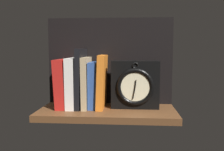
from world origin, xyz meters
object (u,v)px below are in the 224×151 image
object	(u,v)px
book_tan_shortstories	(87,82)
book_blue_modern	(94,85)
book_black_skeptic	(81,78)
book_red_requiem	(63,83)
framed_clock	(135,85)
book_white_catcher	(73,83)
book_orange_pandolfini	(102,81)

from	to	relation	value
book_tan_shortstories	book_blue_modern	distance (cm)	3.14
book_black_skeptic	book_red_requiem	bearing A→B (deg)	180.00
book_black_skeptic	framed_clock	world-z (taller)	book_black_skeptic
book_white_catcher	framed_clock	distance (cm)	25.06
book_white_catcher	book_tan_shortstories	bearing A→B (deg)	0.00
book_tan_shortstories	book_blue_modern	world-z (taller)	book_tan_shortstories
book_white_catcher	book_orange_pandolfini	xyz separation A→B (cm)	(11.73, 0.00, 0.58)
book_black_skeptic	book_white_catcher	bearing A→B (deg)	180.00
book_white_catcher	book_orange_pandolfini	world-z (taller)	book_orange_pandolfini
book_black_skeptic	book_tan_shortstories	world-z (taller)	book_black_skeptic
book_blue_modern	framed_clock	bearing A→B (deg)	-1.24
framed_clock	book_black_skeptic	bearing A→B (deg)	179.06
book_tan_shortstories	book_orange_pandolfini	world-z (taller)	book_orange_pandolfini
book_red_requiem	book_white_catcher	bearing A→B (deg)	0.00
book_white_catcher	book_orange_pandolfini	bearing A→B (deg)	0.00
book_red_requiem	book_tan_shortstories	size ratio (longest dim) A/B	0.96
book_white_catcher	book_blue_modern	distance (cm)	8.50
book_red_requiem	book_orange_pandolfini	size ratio (longest dim) A/B	0.92
book_red_requiem	book_blue_modern	bearing A→B (deg)	0.00
framed_clock	book_red_requiem	bearing A→B (deg)	179.29
book_white_catcher	framed_clock	size ratio (longest dim) A/B	1.06
book_white_catcher	book_black_skeptic	world-z (taller)	book_black_skeptic
book_black_skeptic	book_orange_pandolfini	bearing A→B (deg)	0.00
book_red_requiem	book_blue_modern	world-z (taller)	book_red_requiem
book_red_requiem	book_blue_modern	xyz separation A→B (cm)	(12.55, 0.00, -0.57)
book_orange_pandolfini	framed_clock	distance (cm)	13.38
book_tan_shortstories	book_blue_modern	bearing A→B (deg)	0.00
book_blue_modern	book_orange_pandolfini	xyz separation A→B (cm)	(3.28, 0.00, 1.42)
book_white_catcher	book_blue_modern	bearing A→B (deg)	0.00
book_red_requiem	book_black_skeptic	xyz separation A→B (cm)	(7.18, 0.00, 2.10)
book_black_skeptic	book_blue_modern	size ratio (longest dim) A/B	1.29
book_blue_modern	book_orange_pandolfini	size ratio (longest dim) A/B	0.87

